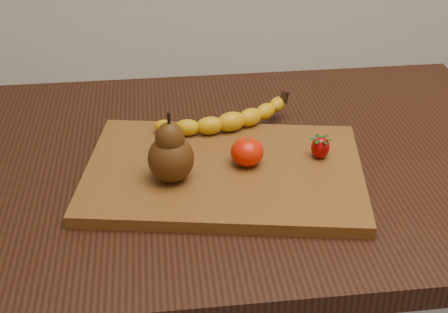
{
  "coord_description": "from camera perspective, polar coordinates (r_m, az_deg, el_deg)",
  "views": [
    {
      "loc": [
        -0.16,
        -0.91,
        1.33
      ],
      "look_at": [
        -0.06,
        -0.06,
        0.8
      ],
      "focal_mm": 50.0,
      "sensor_mm": 36.0,
      "label": 1
    }
  ],
  "objects": [
    {
      "name": "banana",
      "position": [
        1.12,
        0.65,
        3.21
      ],
      "size": [
        0.23,
        0.12,
        0.04
      ],
      "primitive_type": null,
      "rotation": [
        0.0,
        0.0,
        0.29
      ],
      "color": "#DDA30A",
      "rests_on": "cutting_board"
    },
    {
      "name": "cutting_board",
      "position": [
        1.02,
        0.0,
        -1.43
      ],
      "size": [
        0.5,
        0.37,
        0.02
      ],
      "primitive_type": "cube",
      "rotation": [
        0.0,
        0.0,
        -0.18
      ],
      "color": "brown",
      "rests_on": "table"
    },
    {
      "name": "table",
      "position": [
        1.14,
        2.48,
        -4.16
      ],
      "size": [
        1.0,
        0.7,
        0.76
      ],
      "color": "black",
      "rests_on": "ground"
    },
    {
      "name": "mandarin",
      "position": [
        1.01,
        2.13,
        0.43
      ],
      "size": [
        0.07,
        0.07,
        0.05
      ],
      "primitive_type": "ellipsoid",
      "rotation": [
        0.0,
        0.0,
        -0.27
      ],
      "color": "red",
      "rests_on": "cutting_board"
    },
    {
      "name": "strawberry",
      "position": [
        1.05,
        8.8,
        0.88
      ],
      "size": [
        0.04,
        0.04,
        0.04
      ],
      "primitive_type": null,
      "rotation": [
        0.0,
        0.0,
        -0.28
      ],
      "color": "#980406",
      "rests_on": "cutting_board"
    },
    {
      "name": "pear",
      "position": [
        0.96,
        -4.93,
        0.86
      ],
      "size": [
        0.09,
        0.09,
        0.11
      ],
      "primitive_type": null,
      "rotation": [
        0.0,
        0.0,
        0.26
      ],
      "color": "#47270B",
      "rests_on": "cutting_board"
    }
  ]
}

